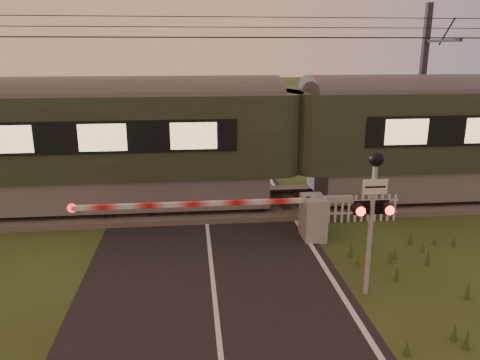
{
  "coord_description": "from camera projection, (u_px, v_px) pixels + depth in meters",
  "views": [
    {
      "loc": [
        -0.4,
        -8.52,
        5.16
      ],
      "look_at": [
        0.84,
        3.2,
        1.85
      ],
      "focal_mm": 35.0,
      "sensor_mm": 36.0,
      "label": 1
    }
  ],
  "objects": [
    {
      "name": "catenary_mast",
      "position": [
        422.0,
        93.0,
        17.84
      ],
      "size": [
        0.21,
        2.46,
        6.79
      ],
      "color": "#2D2D30",
      "rests_on": "ground"
    },
    {
      "name": "track_bed",
      "position": [
        205.0,
        205.0,
        15.8
      ],
      "size": [
        140.0,
        3.4,
        0.39
      ],
      "color": "#47423D",
      "rests_on": "ground"
    },
    {
      "name": "ground",
      "position": [
        216.0,
        310.0,
        9.59
      ],
      "size": [
        160.0,
        160.0,
        0.0
      ],
      "primitive_type": "plane",
      "color": "#2D3815",
      "rests_on": "ground"
    },
    {
      "name": "boom_gate",
      "position": [
        300.0,
        215.0,
        13.03
      ],
      "size": [
        7.73,
        0.94,
        1.25
      ],
      "color": "gray",
      "rests_on": "ground"
    },
    {
      "name": "road",
      "position": [
        217.0,
        315.0,
        9.37
      ],
      "size": [
        6.0,
        140.0,
        0.03
      ],
      "color": "black",
      "rests_on": "ground"
    },
    {
      "name": "crossing_signal",
      "position": [
        373.0,
        199.0,
        9.65
      ],
      "size": [
        0.81,
        0.34,
        3.17
      ],
      "color": "gray",
      "rests_on": "ground"
    },
    {
      "name": "picket_fence",
      "position": [
        355.0,
        209.0,
        14.34
      ],
      "size": [
        2.72,
        0.07,
        0.86
      ],
      "color": "silver",
      "rests_on": "ground"
    },
    {
      "name": "overhead_wires",
      "position": [
        201.0,
        30.0,
        14.27
      ],
      "size": [
        120.0,
        0.62,
        0.62
      ],
      "color": "black",
      "rests_on": "ground"
    },
    {
      "name": "train",
      "position": [
        292.0,
        139.0,
        15.49
      ],
      "size": [
        43.15,
        2.98,
        4.02
      ],
      "color": "slate",
      "rests_on": "ground"
    }
  ]
}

